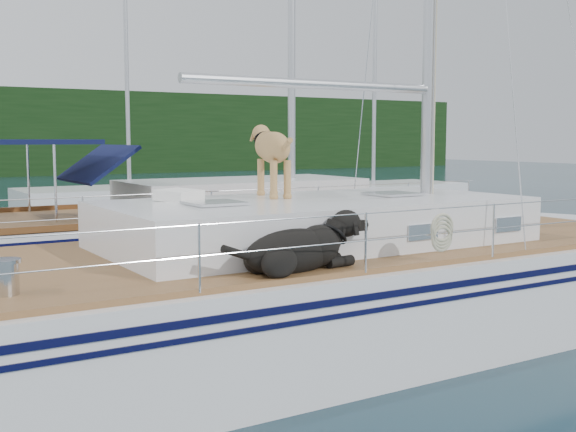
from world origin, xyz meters
TOP-DOWN VIEW (x-y plane):
  - ground at (0.00, 0.00)m, footprint 120.00×120.00m
  - main_sailboat at (0.09, -0.00)m, footprint 12.00×3.80m
  - neighbor_sailboat at (1.71, 5.72)m, footprint 11.00×3.50m
  - bg_boat_center at (4.00, 16.00)m, footprint 7.20×3.00m
  - bg_boat_east at (12.00, 13.00)m, footprint 6.40×3.00m

SIDE VIEW (x-z plane):
  - ground at x=0.00m, z-range 0.00..0.00m
  - bg_boat_center at x=4.00m, z-range -5.37..6.28m
  - bg_boat_east at x=12.00m, z-range -5.37..6.28m
  - neighbor_sailboat at x=1.71m, z-range -6.02..7.28m
  - main_sailboat at x=0.09m, z-range -6.33..7.68m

